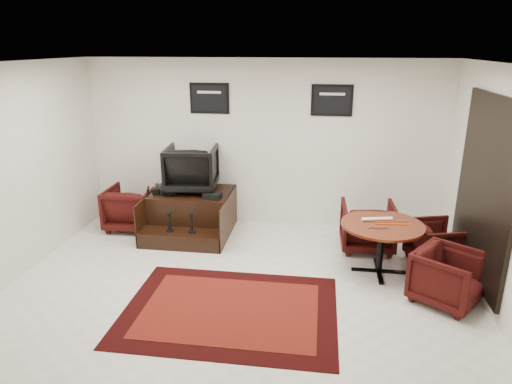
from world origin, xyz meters
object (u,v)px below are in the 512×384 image
at_px(shine_podium, 191,214).
at_px(table_chair_window, 437,241).
at_px(meeting_table, 382,230).
at_px(table_chair_corner, 448,275).
at_px(table_chair_back, 368,224).
at_px(shine_chair, 192,166).
at_px(armchair_side, 131,206).

distance_m(shine_podium, table_chair_window, 3.82).
relative_size(meeting_table, table_chair_corner, 1.49).
bearing_deg(table_chair_back, table_chair_corner, 118.29).
bearing_deg(shine_chair, shine_podium, 84.49).
xyz_separation_m(shine_chair, table_chair_back, (2.84, -0.39, -0.70)).
bearing_deg(shine_chair, meeting_table, 153.05).
distance_m(shine_podium, table_chair_back, 2.85).
relative_size(shine_chair, meeting_table, 0.76).
relative_size(shine_podium, armchair_side, 1.72).
bearing_deg(shine_chair, table_chair_back, 166.67).
bearing_deg(table_chair_corner, armchair_side, 105.68).
distance_m(shine_podium, shine_chair, 0.80).
height_order(shine_chair, meeting_table, shine_chair).
bearing_deg(table_chair_corner, shine_podium, 100.85).
xyz_separation_m(meeting_table, table_chair_back, (-0.11, 0.77, -0.23)).
height_order(shine_chair, table_chair_window, shine_chair).
xyz_separation_m(armchair_side, meeting_table, (4.00, -1.04, 0.23)).
relative_size(armchair_side, table_chair_back, 0.99).
height_order(meeting_table, table_chair_corner, table_chair_corner).
distance_m(armchair_side, table_chair_corner, 5.01).
bearing_deg(armchair_side, shine_chair, -174.30).
xyz_separation_m(meeting_table, table_chair_corner, (0.72, -0.67, -0.26)).
bearing_deg(shine_podium, shine_chair, 90.00).
bearing_deg(shine_podium, table_chair_back, -5.02).
height_order(shine_podium, armchair_side, armchair_side).
bearing_deg(table_chair_window, table_chair_corner, 158.24).
distance_m(shine_podium, meeting_table, 3.13).
bearing_deg(table_chair_corner, shine_chair, 99.07).
bearing_deg(armchair_side, table_chair_window, 171.55).
xyz_separation_m(armchair_side, table_chair_window, (4.82, -0.65, -0.06)).
distance_m(armchair_side, table_chair_back, 3.90).
distance_m(meeting_table, table_chair_corner, 1.02).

